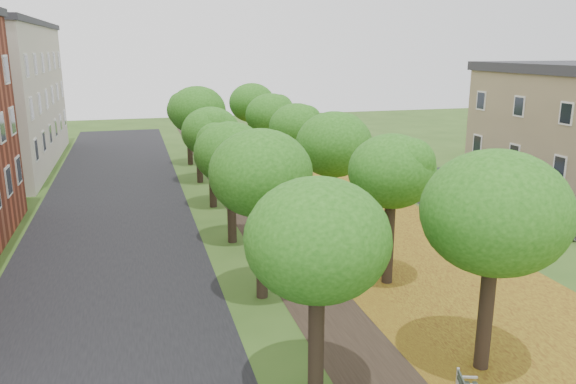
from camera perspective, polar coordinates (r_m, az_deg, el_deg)
ground at (r=15.88m, az=10.76°, el=-18.38°), size 120.00×120.00×0.00m
street_asphalt at (r=28.21m, az=-17.43°, el=-3.84°), size 8.00×70.00×0.01m
footpath at (r=28.85m, az=-2.40°, el=-2.75°), size 3.20×70.00×0.01m
leaf_verge at (r=30.33m, az=6.84°, el=-1.98°), size 7.50×70.00×0.01m
parking_lot at (r=35.18m, az=19.14°, el=-0.39°), size 9.00×16.00×0.01m
tree_row_west at (r=27.47m, az=-6.99°, el=5.57°), size 3.48×33.48×5.86m
tree_row_east at (r=28.57m, az=2.62°, el=6.00°), size 3.48×33.48×5.86m
car_silver at (r=28.57m, az=24.54°, el=-2.88°), size 4.22×2.67×1.34m
car_red at (r=31.16m, az=18.63°, el=-0.88°), size 4.32×1.67×1.40m
car_grey at (r=34.66m, az=14.72°, el=0.81°), size 4.72×3.06×1.27m
car_white at (r=36.20m, az=13.29°, el=1.45°), size 4.76×2.75×1.25m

